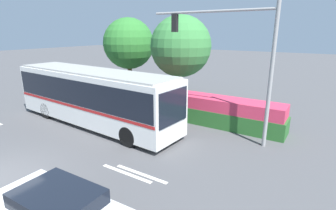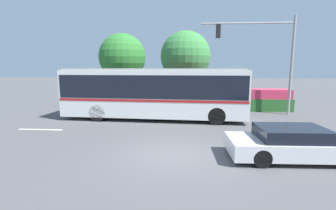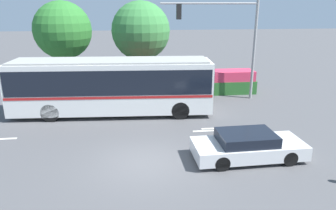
{
  "view_description": "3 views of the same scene",
  "coord_description": "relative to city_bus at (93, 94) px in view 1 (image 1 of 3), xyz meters",
  "views": [
    {
      "loc": [
        9.9,
        -3.57,
        5.29
      ],
      "look_at": [
        3.67,
        6.14,
        1.99
      ],
      "focal_mm": 27.65,
      "sensor_mm": 36.0,
      "label": 1
    },
    {
      "loc": [
        0.38,
        -8.61,
        3.21
      ],
      "look_at": [
        -0.45,
        2.91,
        1.43
      ],
      "focal_mm": 25.62,
      "sensor_mm": 36.0,
      "label": 2
    },
    {
      "loc": [
        -0.42,
        -11.54,
        6.12
      ],
      "look_at": [
        1.38,
        3.95,
        1.16
      ],
      "focal_mm": 33.79,
      "sensor_mm": 36.0,
      "label": 3
    }
  ],
  "objects": [
    {
      "name": "street_tree_centre",
      "position": [
        1.94,
        6.69,
        2.42
      ],
      "size": [
        4.42,
        4.42,
        6.45
      ],
      "color": "brown",
      "rests_on": "ground"
    },
    {
      "name": "street_tree_left",
      "position": [
        -4.03,
        7.91,
        2.41
      ],
      "size": [
        4.43,
        4.43,
        6.46
      ],
      "color": "brown",
      "rests_on": "ground"
    },
    {
      "name": "city_bus",
      "position": [
        0.0,
        0.0,
        0.0
      ],
      "size": [
        11.48,
        3.18,
        3.19
      ],
      "rotation": [
        0.0,
        0.0,
        -0.06
      ],
      "color": "silver",
      "rests_on": "ground"
    },
    {
      "name": "flowering_hedge",
      "position": [
        4.75,
        3.81,
        -1.02
      ],
      "size": [
        10.39,
        1.57,
        1.62
      ],
      "color": "#286028",
      "rests_on": "ground"
    },
    {
      "name": "lane_stripe_mid",
      "position": [
        5.33,
        -3.26,
        -1.81
      ],
      "size": [
        2.4,
        0.16,
        0.01
      ],
      "primitive_type": "cube",
      "color": "silver",
      "rests_on": "ground"
    },
    {
      "name": "lane_stripe_far",
      "position": [
        5.83,
        -2.98,
        -1.81
      ],
      "size": [
        2.4,
        0.16,
        0.01
      ],
      "primitive_type": "cube",
      "color": "silver",
      "rests_on": "ground"
    },
    {
      "name": "traffic_light_pole",
      "position": [
        7.59,
        2.2,
        2.61
      ],
      "size": [
        6.26,
        0.24,
        6.68
      ],
      "rotation": [
        0.0,
        0.0,
        3.14
      ],
      "color": "gray",
      "rests_on": "ground"
    }
  ]
}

